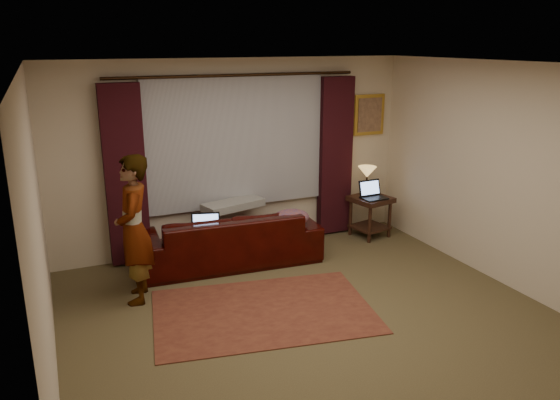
{
  "coord_description": "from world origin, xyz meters",
  "views": [
    {
      "loc": [
        -2.37,
        -4.47,
        2.82
      ],
      "look_at": [
        0.1,
        1.2,
        1.0
      ],
      "focal_mm": 35.0,
      "sensor_mm": 36.0,
      "label": 1
    }
  ],
  "objects_px": {
    "tiffany_lamp": "(367,181)",
    "laptop_table": "(375,190)",
    "end_table": "(370,217)",
    "sofa": "(229,228)",
    "laptop_sofa": "(205,226)",
    "person": "(134,230)"
  },
  "relations": [
    {
      "from": "laptop_table",
      "to": "person",
      "type": "relative_size",
      "value": 0.23
    },
    {
      "from": "sofa",
      "to": "end_table",
      "type": "xyz_separation_m",
      "value": [
        2.24,
        0.12,
        -0.17
      ]
    },
    {
      "from": "sofa",
      "to": "tiffany_lamp",
      "type": "height_order",
      "value": "tiffany_lamp"
    },
    {
      "from": "end_table",
      "to": "tiffany_lamp",
      "type": "relative_size",
      "value": 1.41
    },
    {
      "from": "laptop_table",
      "to": "person",
      "type": "bearing_deg",
      "value": -172.13
    },
    {
      "from": "end_table",
      "to": "person",
      "type": "distance_m",
      "value": 3.63
    },
    {
      "from": "end_table",
      "to": "laptop_table",
      "type": "height_order",
      "value": "laptop_table"
    },
    {
      "from": "person",
      "to": "end_table",
      "type": "bearing_deg",
      "value": 113.98
    },
    {
      "from": "tiffany_lamp",
      "to": "laptop_table",
      "type": "xyz_separation_m",
      "value": [
        -0.01,
        -0.23,
        -0.09
      ]
    },
    {
      "from": "sofa",
      "to": "tiffany_lamp",
      "type": "relative_size",
      "value": 5.4
    },
    {
      "from": "laptop_sofa",
      "to": "tiffany_lamp",
      "type": "bearing_deg",
      "value": 25.66
    },
    {
      "from": "tiffany_lamp",
      "to": "laptop_table",
      "type": "relative_size",
      "value": 1.13
    },
    {
      "from": "laptop_sofa",
      "to": "person",
      "type": "distance_m",
      "value": 1.05
    },
    {
      "from": "sofa",
      "to": "laptop_table",
      "type": "xyz_separation_m",
      "value": [
        2.23,
        0.02,
        0.26
      ]
    },
    {
      "from": "laptop_sofa",
      "to": "laptop_table",
      "type": "height_order",
      "value": "laptop_table"
    },
    {
      "from": "laptop_table",
      "to": "person",
      "type": "distance_m",
      "value": 3.56
    },
    {
      "from": "laptop_table",
      "to": "tiffany_lamp",
      "type": "bearing_deg",
      "value": 86.38
    },
    {
      "from": "tiffany_lamp",
      "to": "person",
      "type": "distance_m",
      "value": 3.61
    },
    {
      "from": "sofa",
      "to": "tiffany_lamp",
      "type": "xyz_separation_m",
      "value": [
        2.23,
        0.24,
        0.35
      ]
    },
    {
      "from": "sofa",
      "to": "laptop_sofa",
      "type": "height_order",
      "value": "sofa"
    },
    {
      "from": "end_table",
      "to": "laptop_table",
      "type": "bearing_deg",
      "value": -94.83
    },
    {
      "from": "end_table",
      "to": "tiffany_lamp",
      "type": "xyz_separation_m",
      "value": [
        -0.0,
        0.13,
        0.52
      ]
    }
  ]
}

